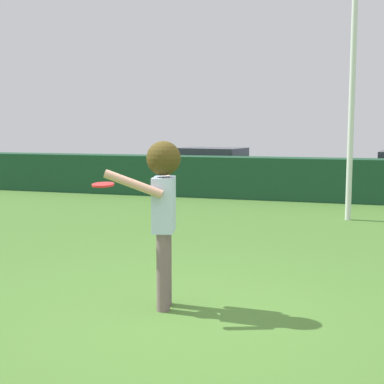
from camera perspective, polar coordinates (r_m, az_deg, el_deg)
The scene contains 6 objects.
ground_plane at distance 5.89m, azimuth -0.97°, elevation -12.57°, with size 60.00×60.00×0.00m, color #4A792F.
person at distance 5.85m, azimuth -3.03°, elevation -0.88°, with size 0.71×0.68×1.80m.
frisbee at distance 6.06m, azimuth -9.19°, elevation 0.75°, with size 0.24×0.24×0.04m.
lamppost at distance 12.07m, azimuth 16.37°, elevation 14.36°, with size 0.24×0.24×6.57m.
hedge_row at distance 15.05m, azimuth 10.66°, elevation 1.35°, with size 20.86×0.90×1.13m, color #1C472D.
parked_car_blue at distance 18.73m, azimuth 1.94°, elevation 2.88°, with size 4.40×2.30×1.25m.
Camera 1 is at (1.76, -5.27, 1.95)m, focal length 51.59 mm.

